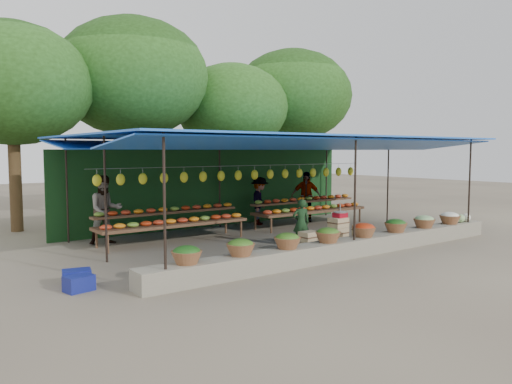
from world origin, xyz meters
TOP-DOWN VIEW (x-y plane):
  - ground at (0.00, 0.00)m, footprint 60.00×60.00m
  - stone_curb at (0.00, -2.75)m, footprint 10.60×0.55m
  - stall_canopy at (-0.00, 0.06)m, footprint 10.80×6.60m
  - produce_baskets at (-0.10, -2.75)m, footprint 8.98×0.58m
  - netting_backdrop at (0.00, 3.15)m, footprint 10.60×0.06m
  - tree_row at (0.50, 6.09)m, footprint 16.51×5.50m
  - fruit_table_left at (-2.49, 1.35)m, footprint 4.21×0.95m
  - fruit_table_right at (2.51, 1.35)m, footprint 4.21×0.95m
  - crate_counter at (0.51, -1.87)m, footprint 2.37×0.37m
  - weighing_scale at (0.59, -1.87)m, footprint 0.32×0.32m
  - vendor_seated at (-0.10, -1.17)m, footprint 0.53×0.45m
  - customer_left at (-4.05, 2.13)m, footprint 0.94×0.76m
  - customer_mid at (1.31, 2.49)m, footprint 1.17×1.12m
  - customer_right at (3.07, 2.14)m, footprint 1.01×1.03m
  - blue_crate_front at (-6.01, -1.96)m, footprint 0.53×0.43m
  - blue_crate_back at (-5.93, -1.58)m, footprint 0.57×0.46m

SIDE VIEW (x-z plane):
  - ground at x=0.00m, z-range 0.00..0.00m
  - blue_crate_front at x=-6.01m, z-range 0.00..0.28m
  - blue_crate_back at x=-5.93m, z-range 0.00..0.30m
  - stone_curb at x=0.00m, z-range 0.00..0.40m
  - crate_counter at x=0.51m, z-range -0.07..0.70m
  - produce_baskets at x=-0.10m, z-range 0.40..0.73m
  - fruit_table_left at x=-2.49m, z-range 0.14..1.07m
  - fruit_table_right at x=2.51m, z-range 0.14..1.07m
  - vendor_seated at x=-0.10m, z-range 0.00..1.23m
  - customer_mid at x=1.31m, z-range 0.00..1.60m
  - weighing_scale at x=0.59m, z-range 0.68..1.02m
  - customer_right at x=3.07m, z-range 0.00..1.74m
  - customer_left at x=-4.05m, z-range 0.00..1.82m
  - netting_backdrop at x=0.00m, z-range 0.00..2.50m
  - stall_canopy at x=0.00m, z-range 1.27..4.09m
  - tree_row at x=0.50m, z-range 1.14..8.26m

